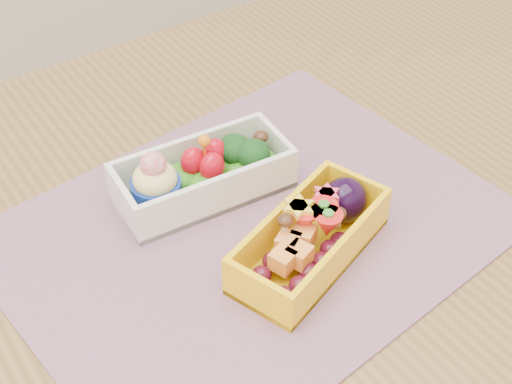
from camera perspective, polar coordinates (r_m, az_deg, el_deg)
table at (r=0.74m, az=1.10°, el=-9.17°), size 1.20×0.80×0.75m
placemat at (r=0.68m, az=-0.29°, el=-2.91°), size 0.48×0.39×0.00m
bento_white at (r=0.70m, az=-4.25°, el=1.36°), size 0.18×0.09×0.07m
bento_yellow at (r=0.64m, az=4.51°, el=-3.50°), size 0.17×0.12×0.05m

